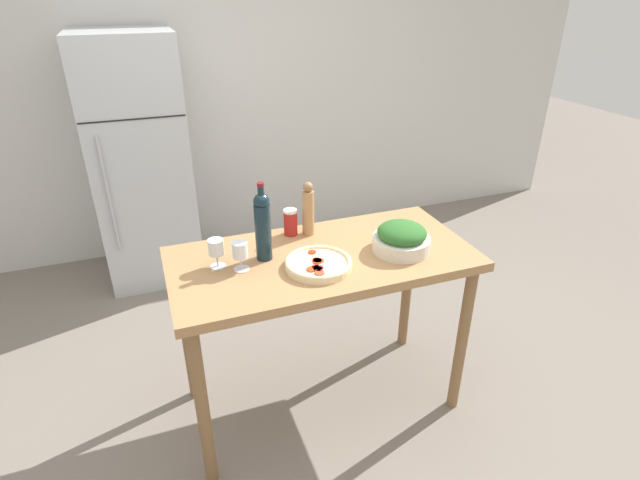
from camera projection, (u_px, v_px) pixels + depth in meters
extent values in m
plane|color=slate|center=(322.00, 399.00, 2.68)|extent=(14.00, 14.00, 0.00)
cube|color=silver|center=(226.00, 83.00, 3.85)|extent=(6.40, 0.06, 2.60)
cube|color=#B7BCC1|center=(141.00, 162.00, 3.51)|extent=(0.64, 0.67, 1.73)
cube|color=black|center=(133.00, 119.00, 3.05)|extent=(0.63, 0.01, 0.01)
cylinder|color=#B2B2B7|center=(109.00, 196.00, 3.18)|extent=(0.02, 0.02, 0.78)
cube|color=#A87A4C|center=(323.00, 259.00, 2.29)|extent=(1.39, 0.67, 0.04)
cylinder|color=olive|center=(203.00, 409.00, 2.07)|extent=(0.06, 0.06, 0.84)
cylinder|color=olive|center=(462.00, 341.00, 2.46)|extent=(0.06, 0.06, 0.84)
cylinder|color=olive|center=(186.00, 332.00, 2.52)|extent=(0.06, 0.06, 0.84)
cylinder|color=olive|center=(407.00, 285.00, 2.91)|extent=(0.06, 0.06, 0.84)
cylinder|color=#142833|center=(263.00, 232.00, 2.19)|extent=(0.07, 0.07, 0.26)
sphere|color=#142833|center=(261.00, 201.00, 2.12)|extent=(0.07, 0.07, 0.07)
cylinder|color=#142833|center=(261.00, 194.00, 2.10)|extent=(0.03, 0.03, 0.07)
cylinder|color=maroon|center=(260.00, 185.00, 2.08)|extent=(0.03, 0.03, 0.02)
cylinder|color=silver|center=(242.00, 269.00, 2.16)|extent=(0.07, 0.07, 0.00)
cylinder|color=silver|center=(241.00, 263.00, 2.14)|extent=(0.01, 0.01, 0.06)
cylinder|color=white|center=(240.00, 250.00, 2.11)|extent=(0.07, 0.07, 0.07)
cylinder|color=maroon|center=(241.00, 256.00, 2.13)|extent=(0.06, 0.06, 0.01)
cylinder|color=silver|center=(218.00, 266.00, 2.18)|extent=(0.07, 0.07, 0.00)
cylinder|color=silver|center=(217.00, 260.00, 2.17)|extent=(0.01, 0.01, 0.06)
cylinder|color=white|center=(216.00, 247.00, 2.14)|extent=(0.07, 0.07, 0.07)
cylinder|color=maroon|center=(217.00, 253.00, 2.15)|extent=(0.06, 0.06, 0.01)
cylinder|color=#AD7F51|center=(308.00, 213.00, 2.41)|extent=(0.06, 0.06, 0.22)
sphere|color=#936C45|center=(308.00, 187.00, 2.35)|extent=(0.05, 0.05, 0.05)
cylinder|color=silver|center=(401.00, 244.00, 2.30)|extent=(0.27, 0.27, 0.07)
ellipsoid|color=#2D6628|center=(402.00, 233.00, 2.27)|extent=(0.23, 0.23, 0.09)
cylinder|color=beige|center=(318.00, 265.00, 2.17)|extent=(0.29, 0.29, 0.03)
torus|color=beige|center=(318.00, 262.00, 2.16)|extent=(0.29, 0.29, 0.02)
cylinder|color=red|center=(317.00, 261.00, 2.17)|extent=(0.04, 0.04, 0.01)
cylinder|color=red|center=(320.00, 261.00, 2.17)|extent=(0.04, 0.04, 0.01)
cylinder|color=red|center=(315.00, 267.00, 2.12)|extent=(0.03, 0.03, 0.01)
cylinder|color=red|center=(318.00, 268.00, 2.12)|extent=(0.04, 0.04, 0.01)
cylinder|color=red|center=(318.00, 269.00, 2.10)|extent=(0.04, 0.04, 0.01)
cylinder|color=red|center=(316.00, 260.00, 2.18)|extent=(0.03, 0.03, 0.01)
cylinder|color=red|center=(312.00, 252.00, 2.24)|extent=(0.03, 0.03, 0.01)
cylinder|color=#D84629|center=(320.00, 273.00, 2.08)|extent=(0.04, 0.04, 0.01)
cylinder|color=red|center=(317.00, 262.00, 2.16)|extent=(0.04, 0.04, 0.01)
cylinder|color=red|center=(311.00, 269.00, 2.10)|extent=(0.04, 0.04, 0.01)
cylinder|color=#B2231E|center=(291.00, 223.00, 2.43)|extent=(0.07, 0.07, 0.12)
cylinder|color=white|center=(290.00, 211.00, 2.40)|extent=(0.07, 0.07, 0.01)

